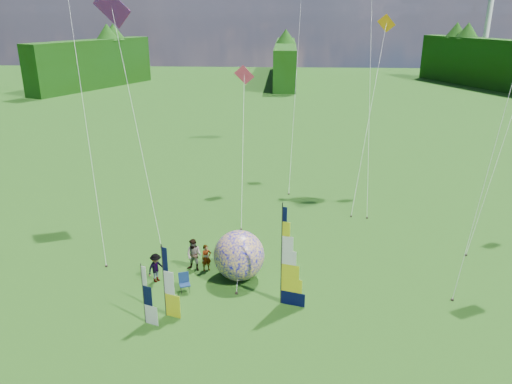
# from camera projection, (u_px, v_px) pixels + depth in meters

# --- Properties ---
(ground) EXTENTS (220.00, 220.00, 0.00)m
(ground) POSITION_uv_depth(u_px,v_px,m) (273.00, 340.00, 22.10)
(ground) COLOR #2F4A19
(ground) RESTS_ON ground
(treeline_ring) EXTENTS (210.00, 210.00, 8.00)m
(treeline_ring) POSITION_uv_depth(u_px,v_px,m) (274.00, 259.00, 20.72)
(treeline_ring) COLOR #134310
(treeline_ring) RESTS_ON ground
(turbine_right) EXTENTS (8.00, 1.20, 30.00)m
(turbine_right) POSITION_uv_depth(u_px,v_px,m) (491.00, 3.00, 109.92)
(turbine_right) COLOR silver
(turbine_right) RESTS_ON ground
(feather_banner_main) EXTENTS (1.37, 0.48, 5.18)m
(feather_banner_main) POSITION_uv_depth(u_px,v_px,m) (282.00, 257.00, 23.97)
(feather_banner_main) COLOR #050A33
(feather_banner_main) RESTS_ON ground
(side_banner_left) EXTENTS (0.99, 0.42, 3.63)m
(side_banner_left) POSITION_uv_depth(u_px,v_px,m) (164.00, 282.00, 23.26)
(side_banner_left) COLOR yellow
(side_banner_left) RESTS_ON ground
(side_banner_far) EXTENTS (0.87, 0.42, 3.00)m
(side_banner_far) POSITION_uv_depth(u_px,v_px,m) (143.00, 295.00, 22.80)
(side_banner_far) COLOR white
(side_banner_far) RESTS_ON ground
(bol_inflatable) EXTENTS (3.25, 3.25, 2.73)m
(bol_inflatable) POSITION_uv_depth(u_px,v_px,m) (239.00, 255.00, 26.72)
(bol_inflatable) COLOR #00009E
(bol_inflatable) RESTS_ON ground
(spectator_a) EXTENTS (0.68, 0.61, 1.55)m
(spectator_a) POSITION_uv_depth(u_px,v_px,m) (206.00, 258.00, 27.73)
(spectator_a) COLOR #66594C
(spectator_a) RESTS_ON ground
(spectator_b) EXTENTS (1.00, 0.68, 1.87)m
(spectator_b) POSITION_uv_depth(u_px,v_px,m) (194.00, 255.00, 27.70)
(spectator_b) COLOR #66594C
(spectator_b) RESTS_ON ground
(spectator_c) EXTENTS (0.93, 1.08, 1.62)m
(spectator_c) POSITION_uv_depth(u_px,v_px,m) (156.00, 268.00, 26.59)
(spectator_c) COLOR #66594C
(spectator_c) RESTS_ON ground
(spectator_d) EXTENTS (1.08, 0.84, 1.72)m
(spectator_d) POSITION_uv_depth(u_px,v_px,m) (229.00, 247.00, 28.85)
(spectator_d) COLOR #66594C
(spectator_d) RESTS_ON ground
(camp_chair) EXTENTS (0.75, 0.75, 1.01)m
(camp_chair) POSITION_uv_depth(u_px,v_px,m) (185.00, 283.00, 25.69)
(camp_chair) COLOR #0D2245
(camp_chair) RESTS_ON ground
(kite_whale) EXTENTS (9.51, 15.92, 22.11)m
(kite_whale) POSITION_uv_depth(u_px,v_px,m) (371.00, 48.00, 36.84)
(kite_whale) COLOR black
(kite_whale) RESTS_ON ground
(kite_rainbow_delta) EXTENTS (11.09, 13.35, 16.15)m
(kite_rainbow_delta) POSITION_uv_depth(u_px,v_px,m) (134.00, 106.00, 31.32)
(kite_rainbow_delta) COLOR red
(kite_rainbow_delta) RESTS_ON ground
(kite_parafoil) EXTENTS (9.34, 10.36, 16.08)m
(kite_parafoil) POSITION_uv_depth(u_px,v_px,m) (497.00, 132.00, 24.73)
(kite_parafoil) COLOR #B21F00
(kite_parafoil) RESTS_ON ground
(small_kite_red) EXTENTS (4.24, 12.43, 10.24)m
(small_kite_red) POSITION_uv_depth(u_px,v_px,m) (243.00, 137.00, 35.82)
(small_kite_red) COLOR #DA3355
(small_kite_red) RESTS_ON ground
(small_kite_orange) EXTENTS (5.54, 11.19, 13.92)m
(small_kite_orange) POSITION_uv_depth(u_px,v_px,m) (370.00, 107.00, 36.76)
(small_kite_orange) COLOR orange
(small_kite_orange) RESTS_ON ground
(small_kite_yellow) EXTENTS (8.02, 9.55, 12.52)m
(small_kite_yellow) POSITION_uv_depth(u_px,v_px,m) (503.00, 140.00, 30.36)
(small_kite_yellow) COLOR yellow
(small_kite_yellow) RESTS_ON ground
(small_kite_pink) EXTENTS (5.76, 9.25, 16.33)m
(small_kite_pink) POSITION_uv_depth(u_px,v_px,m) (85.00, 112.00, 28.95)
(small_kite_pink) COLOR #DF4787
(small_kite_pink) RESTS_ON ground
(small_kite_green) EXTENTS (6.82, 12.08, 16.70)m
(small_kite_green) POSITION_uv_depth(u_px,v_px,m) (296.00, 80.00, 40.84)
(small_kite_green) COLOR green
(small_kite_green) RESTS_ON ground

